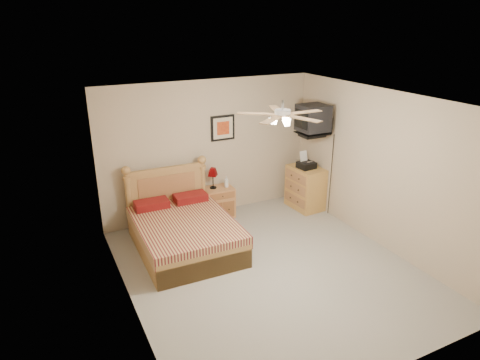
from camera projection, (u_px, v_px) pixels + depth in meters
name	position (u px, v px, depth m)	size (l,w,h in m)	color
floor	(270.00, 270.00, 6.32)	(4.50, 4.50, 0.00)	gray
ceiling	(274.00, 101.00, 5.43)	(4.00, 4.50, 0.04)	white
wall_back	(209.00, 149.00, 7.75)	(4.00, 0.04, 2.50)	tan
wall_front	(394.00, 274.00, 3.99)	(4.00, 0.04, 2.50)	tan
wall_left	(126.00, 220.00, 5.04)	(0.04, 4.50, 2.50)	tan
wall_right	(382.00, 170.00, 6.70)	(0.04, 4.50, 2.50)	tan
bed	(184.00, 215.00, 6.66)	(1.43, 1.88, 1.22)	#A47744
nightstand	(219.00, 202.00, 7.92)	(0.53, 0.39, 0.57)	#BD7B3F
table_lamp	(213.00, 178.00, 7.74)	(0.21, 0.21, 0.39)	#4E0002
lotion_bottle	(226.00, 182.00, 7.83)	(0.08, 0.08, 0.21)	silver
framed_picture	(223.00, 128.00, 7.72)	(0.46, 0.04, 0.46)	black
dresser	(305.00, 188.00, 8.25)	(0.48, 0.70, 0.82)	#AF7F3B
fax_machine	(307.00, 160.00, 8.02)	(0.29, 0.31, 0.31)	black
magazine_lower	(300.00, 164.00, 8.28)	(0.20, 0.26, 0.02)	beige
magazine_upper	(299.00, 162.00, 8.27)	(0.22, 0.30, 0.02)	gray
wall_tv	(320.00, 119.00, 7.52)	(0.56, 0.46, 0.58)	black
ceiling_fan	(282.00, 115.00, 5.31)	(1.14, 1.14, 0.28)	white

